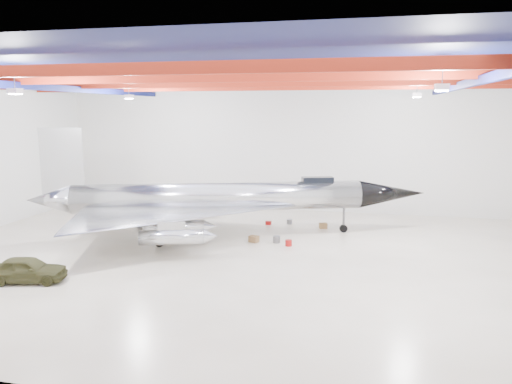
# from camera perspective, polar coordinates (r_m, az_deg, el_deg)

# --- Properties ---
(floor) EXTENTS (40.00, 40.00, 0.00)m
(floor) POSITION_cam_1_polar(r_m,az_deg,el_deg) (30.09, -1.62, -7.57)
(floor) COLOR #BAAD94
(floor) RESTS_ON ground
(wall_back) EXTENTS (40.00, 0.00, 40.00)m
(wall_back) POSITION_cam_1_polar(r_m,az_deg,el_deg) (43.56, 3.35, 5.11)
(wall_back) COLOR silver
(wall_back) RESTS_ON floor
(ceiling) EXTENTS (40.00, 40.00, 0.00)m
(ceiling) POSITION_cam_1_polar(r_m,az_deg,el_deg) (28.84, -1.73, 13.81)
(ceiling) COLOR #0A0F38
(ceiling) RESTS_ON wall_back
(ceiling_structure) EXTENTS (39.50, 29.50, 1.08)m
(ceiling_structure) POSITION_cam_1_polar(r_m,az_deg,el_deg) (28.80, -1.72, 12.47)
(ceiling_structure) COLOR maroon
(ceiling_structure) RESTS_ON ceiling
(jet_aircraft) EXTENTS (26.93, 20.21, 7.60)m
(jet_aircraft) POSITION_cam_1_polar(r_m,az_deg,el_deg) (34.81, -4.31, -1.01)
(jet_aircraft) COLOR silver
(jet_aircraft) RESTS_ON floor
(jeep) EXTENTS (4.21, 2.51, 1.34)m
(jeep) POSITION_cam_1_polar(r_m,az_deg,el_deg) (28.50, -24.74, -8.03)
(jeep) COLOR #37361B
(jeep) RESTS_ON floor
(crate_ply) EXTENTS (0.58, 0.49, 0.36)m
(crate_ply) POSITION_cam_1_polar(r_m,az_deg,el_deg) (36.32, -8.52, -4.38)
(crate_ply) COLOR olive
(crate_ply) RESTS_ON floor
(toolbox_red) EXTENTS (0.43, 0.35, 0.28)m
(toolbox_red) POSITION_cam_1_polar(r_m,az_deg,el_deg) (38.47, 1.43, -3.55)
(toolbox_red) COLOR #9C100F
(toolbox_red) RESTS_ON floor
(engine_drum) EXTENTS (0.62, 0.62, 0.44)m
(engine_drum) POSITION_cam_1_polar(r_m,az_deg,el_deg) (33.40, 2.36, -5.44)
(engine_drum) COLOR #59595B
(engine_drum) RESTS_ON floor
(parts_bin) EXTENTS (0.68, 0.60, 0.40)m
(parts_bin) POSITION_cam_1_polar(r_m,az_deg,el_deg) (37.65, 7.68, -3.84)
(parts_bin) COLOR olive
(parts_bin) RESTS_ON floor
(crate_small) EXTENTS (0.37, 0.31, 0.24)m
(crate_small) POSITION_cam_1_polar(r_m,az_deg,el_deg) (38.45, -13.14, -3.84)
(crate_small) COLOR #59595B
(crate_small) RESTS_ON floor
(tool_chest) EXTENTS (0.55, 0.55, 0.39)m
(tool_chest) POSITION_cam_1_polar(r_m,az_deg,el_deg) (32.69, 3.74, -5.83)
(tool_chest) COLOR #9C100F
(tool_chest) RESTS_ON floor
(oil_barrel) EXTENTS (0.72, 0.65, 0.42)m
(oil_barrel) POSITION_cam_1_polar(r_m,az_deg,el_deg) (33.54, -0.25, -5.39)
(oil_barrel) COLOR olive
(oil_barrel) RESTS_ON floor
(spares_box) EXTENTS (0.49, 0.49, 0.37)m
(spares_box) POSITION_cam_1_polar(r_m,az_deg,el_deg) (38.76, 3.84, -3.40)
(spares_box) COLOR #59595B
(spares_box) RESTS_ON floor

